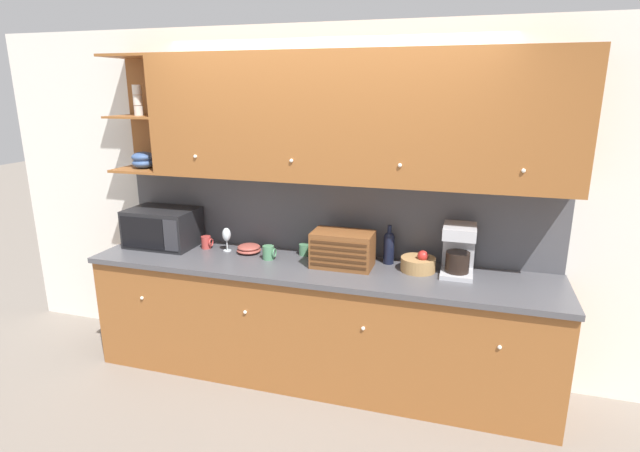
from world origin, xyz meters
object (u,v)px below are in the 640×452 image
(microwave, at_px, (163,227))
(wine_glass, at_px, (227,235))
(bowl_stack_on_counter, at_px, (249,249))
(wine_bottle, at_px, (389,246))
(mug_patterned_third, at_px, (269,253))
(coffee_maker, at_px, (459,249))
(mug, at_px, (207,242))
(bread_box, at_px, (343,249))
(mug_blue_second, at_px, (305,250))
(fruit_basket, at_px, (418,264))

(microwave, height_order, wine_glass, microwave)
(bowl_stack_on_counter, relative_size, wine_bottle, 0.65)
(microwave, distance_m, mug_patterned_third, 0.96)
(microwave, bearing_deg, bowl_stack_on_counter, 2.24)
(coffee_maker, bearing_deg, microwave, -179.00)
(mug, relative_size, mug_patterned_third, 0.95)
(microwave, bearing_deg, wine_glass, 2.36)
(microwave, xyz_separation_m, mug, (0.37, 0.04, -0.10))
(wine_glass, height_order, bread_box, bread_box)
(bread_box, bearing_deg, microwave, 177.92)
(wine_glass, height_order, wine_bottle, wine_bottle)
(microwave, height_order, bread_box, microwave)
(mug_blue_second, bearing_deg, mug_patterned_third, -142.58)
(mug_blue_second, relative_size, wine_bottle, 0.32)
(bowl_stack_on_counter, distance_m, bread_box, 0.79)
(mug_patterned_third, distance_m, mug_blue_second, 0.29)
(mug, distance_m, coffee_maker, 1.95)
(coffee_maker, bearing_deg, mug_blue_second, 176.73)
(fruit_basket, bearing_deg, microwave, -179.69)
(mug, height_order, coffee_maker, coffee_maker)
(mug_patterned_third, distance_m, bread_box, 0.57)
(mug, relative_size, coffee_maker, 0.28)
(microwave, distance_m, bowl_stack_on_counter, 0.76)
(mug, relative_size, fruit_basket, 0.41)
(mug, xyz_separation_m, wine_glass, (0.19, -0.01, 0.08))
(wine_glass, relative_size, mug_blue_second, 2.06)
(mug_blue_second, height_order, bread_box, bread_box)
(microwave, xyz_separation_m, mug_patterned_third, (0.95, -0.07, -0.10))
(wine_glass, relative_size, bowl_stack_on_counter, 1.00)
(fruit_basket, relative_size, coffee_maker, 0.69)
(mug, xyz_separation_m, coffee_maker, (1.95, 0.00, 0.13))
(wine_glass, relative_size, coffee_maker, 0.54)
(bowl_stack_on_counter, bearing_deg, wine_bottle, 4.10)
(mug_blue_second, bearing_deg, microwave, -174.89)
(fruit_basket, bearing_deg, wine_bottle, 157.10)
(coffee_maker, bearing_deg, mug, -179.86)
(bread_box, bearing_deg, mug, 175.48)
(coffee_maker, bearing_deg, mug_patterned_third, -175.48)
(mug, bearing_deg, bread_box, -4.52)
(mug_patterned_third, bearing_deg, bowl_stack_on_counter, 155.07)
(bread_box, bearing_deg, bowl_stack_on_counter, 173.79)
(wine_bottle, bearing_deg, bread_box, -152.18)
(bowl_stack_on_counter, xyz_separation_m, bread_box, (0.78, -0.08, 0.09))
(microwave, relative_size, fruit_basket, 2.22)
(mug, height_order, mug_patterned_third, mug_patterned_third)
(wine_glass, xyz_separation_m, mug_blue_second, (0.62, 0.08, -0.08))
(microwave, height_order, wine_bottle, microwave)
(wine_glass, distance_m, bread_box, 0.97)
(microwave, distance_m, fruit_basket, 2.06)
(fruit_basket, height_order, coffee_maker, coffee_maker)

